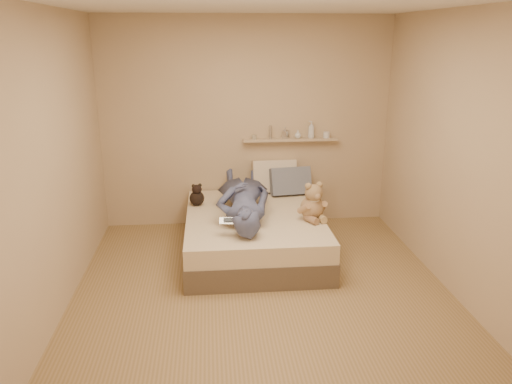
{
  "coord_description": "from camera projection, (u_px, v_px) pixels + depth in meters",
  "views": [
    {
      "loc": [
        -0.47,
        -4.26,
        2.36
      ],
      "look_at": [
        0.0,
        0.65,
        0.8
      ],
      "focal_mm": 35.0,
      "sensor_mm": 36.0,
      "label": 1
    }
  ],
  "objects": [
    {
      "name": "game_console",
      "position": [
        228.0,
        221.0,
        4.91
      ],
      "size": [
        0.19,
        0.1,
        0.06
      ],
      "color": "#AAADB0",
      "rests_on": "bed"
    },
    {
      "name": "person",
      "position": [
        243.0,
        197.0,
        5.51
      ],
      "size": [
        0.65,
        1.65,
        0.39
      ],
      "primitive_type": "imported",
      "rotation": [
        0.0,
        0.0,
        3.11
      ],
      "color": "#4A4E74",
      "rests_on": "bed"
    },
    {
      "name": "pillow_grey",
      "position": [
        290.0,
        181.0,
        6.2
      ],
      "size": [
        0.53,
        0.3,
        0.37
      ],
      "primitive_type": "cube",
      "rotation": [
        -0.34,
        0.0,
        0.12
      ],
      "color": "slate",
      "rests_on": "bed"
    },
    {
      "name": "room",
      "position": [
        263.0,
        160.0,
        4.41
      ],
      "size": [
        3.8,
        3.8,
        3.8
      ],
      "color": "#92754B",
      "rests_on": "ground"
    },
    {
      "name": "bed",
      "position": [
        254.0,
        233.0,
        5.62
      ],
      "size": [
        1.5,
        1.9,
        0.45
      ],
      "color": "brown",
      "rests_on": "floor"
    },
    {
      "name": "shelf_bottles",
      "position": [
        300.0,
        132.0,
        6.25
      ],
      "size": [
        0.99,
        0.12,
        0.22
      ],
      "color": "#ADA894",
      "rests_on": "wall_shelf"
    },
    {
      "name": "wall_shelf",
      "position": [
        291.0,
        140.0,
        6.26
      ],
      "size": [
        1.2,
        0.12,
        0.03
      ],
      "primitive_type": "cube",
      "color": "tan",
      "rests_on": "wall_back"
    },
    {
      "name": "dark_plush",
      "position": [
        197.0,
        196.0,
        5.81
      ],
      "size": [
        0.17,
        0.17,
        0.27
      ],
      "color": "black",
      "rests_on": "bed"
    },
    {
      "name": "teddy_bear",
      "position": [
        313.0,
        204.0,
        5.35
      ],
      "size": [
        0.34,
        0.35,
        0.42
      ],
      "color": "tan",
      "rests_on": "bed"
    },
    {
      "name": "pillow_cream",
      "position": [
        274.0,
        176.0,
        6.31
      ],
      "size": [
        0.56,
        0.28,
        0.43
      ],
      "primitive_type": "cube",
      "rotation": [
        -0.26,
        0.0,
        0.04
      ],
      "color": "beige",
      "rests_on": "bed"
    }
  ]
}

